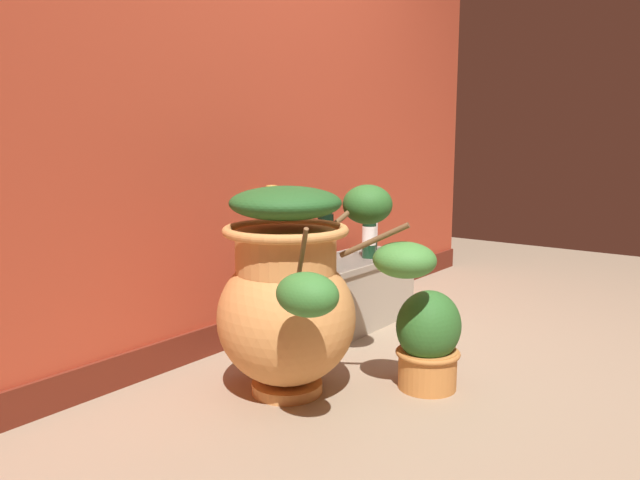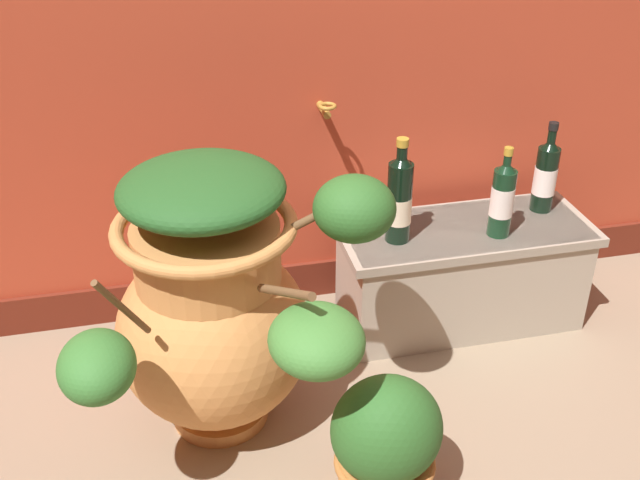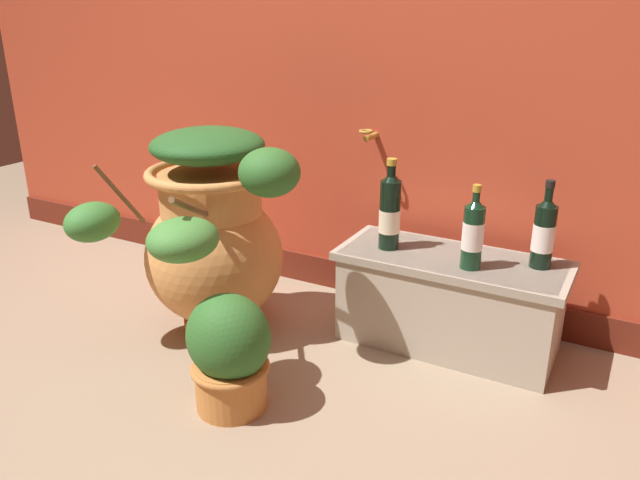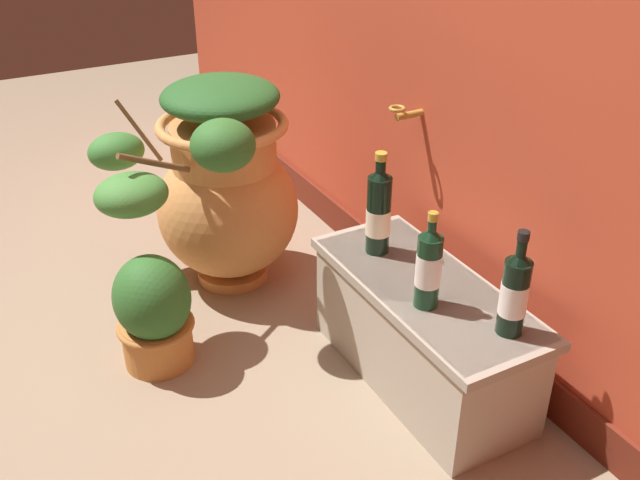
{
  "view_description": "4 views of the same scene",
  "coord_description": "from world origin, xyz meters",
  "px_view_note": "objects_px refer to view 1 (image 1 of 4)",
  "views": [
    {
      "loc": [
        -2.08,
        -0.91,
        0.96
      ],
      "look_at": [
        0.12,
        0.78,
        0.51
      ],
      "focal_mm": 34.2,
      "sensor_mm": 36.0,
      "label": 1
    },
    {
      "loc": [
        -0.47,
        -1.13,
        1.57
      ],
      "look_at": [
        -0.03,
        0.79,
        0.41
      ],
      "focal_mm": 42.73,
      "sensor_mm": 36.0,
      "label": 2
    },
    {
      "loc": [
        1.04,
        -1.22,
        1.22
      ],
      "look_at": [
        -0.05,
        0.79,
        0.35
      ],
      "focal_mm": 35.16,
      "sensor_mm": 36.0,
      "label": 3
    },
    {
      "loc": [
        1.9,
        -0.29,
        1.55
      ],
      "look_at": [
        0.06,
        0.7,
        0.35
      ],
      "focal_mm": 40.61,
      "sensor_mm": 36.0,
      "label": 4
    }
  ],
  "objects_px": {
    "wine_bottle_right": "(371,226)",
    "potted_shrub": "(428,340)",
    "terracotta_urn": "(293,292)",
    "wine_bottle_left": "(369,233)",
    "wine_bottle_middle": "(326,237)"
  },
  "relations": [
    {
      "from": "terracotta_urn",
      "to": "wine_bottle_left",
      "type": "bearing_deg",
      "value": 15.59
    },
    {
      "from": "wine_bottle_left",
      "to": "wine_bottle_middle",
      "type": "height_order",
      "value": "wine_bottle_middle"
    },
    {
      "from": "wine_bottle_left",
      "to": "potted_shrub",
      "type": "relative_size",
      "value": 0.76
    },
    {
      "from": "wine_bottle_middle",
      "to": "potted_shrub",
      "type": "height_order",
      "value": "wine_bottle_middle"
    },
    {
      "from": "wine_bottle_middle",
      "to": "potted_shrub",
      "type": "xyz_separation_m",
      "value": [
        -0.24,
        -0.68,
        -0.31
      ]
    },
    {
      "from": "wine_bottle_left",
      "to": "potted_shrub",
      "type": "height_order",
      "value": "wine_bottle_left"
    },
    {
      "from": "wine_bottle_middle",
      "to": "potted_shrub",
      "type": "bearing_deg",
      "value": -109.48
    },
    {
      "from": "wine_bottle_right",
      "to": "potted_shrub",
      "type": "relative_size",
      "value": 0.79
    },
    {
      "from": "wine_bottle_middle",
      "to": "terracotta_urn",
      "type": "bearing_deg",
      "value": -153.62
    },
    {
      "from": "terracotta_urn",
      "to": "wine_bottle_middle",
      "type": "relative_size",
      "value": 2.38
    },
    {
      "from": "wine_bottle_left",
      "to": "wine_bottle_right",
      "type": "height_order",
      "value": "wine_bottle_right"
    },
    {
      "from": "terracotta_urn",
      "to": "wine_bottle_left",
      "type": "xyz_separation_m",
      "value": [
        0.92,
        0.26,
        0.09
      ]
    },
    {
      "from": "terracotta_urn",
      "to": "potted_shrub",
      "type": "xyz_separation_m",
      "value": [
        0.35,
        -0.39,
        -0.2
      ]
    },
    {
      "from": "wine_bottle_right",
      "to": "wine_bottle_middle",
      "type": "bearing_deg",
      "value": -170.99
    },
    {
      "from": "wine_bottle_right",
      "to": "potted_shrub",
      "type": "bearing_deg",
      "value": -135.23
    }
  ]
}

